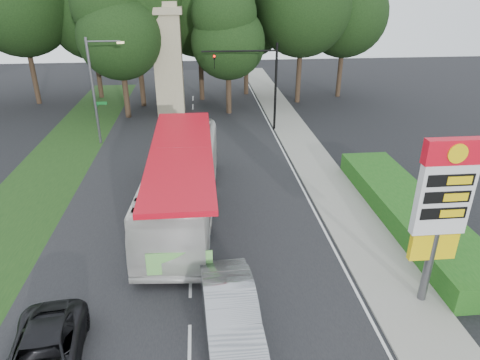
{
  "coord_description": "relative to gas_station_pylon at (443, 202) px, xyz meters",
  "views": [
    {
      "loc": [
        0.69,
        -10.72,
        11.62
      ],
      "look_at": [
        2.63,
        9.37,
        2.2
      ],
      "focal_mm": 32.0,
      "sensor_mm": 36.0,
      "label": 1
    }
  ],
  "objects": [
    {
      "name": "traffic_signal_mast",
      "position": [
        -3.52,
        22.0,
        0.22
      ],
      "size": [
        6.1,
        0.35,
        7.2
      ],
      "color": "black",
      "rests_on": "ground"
    },
    {
      "name": "hedge",
      "position": [
        2.3,
        6.01,
        -3.85
      ],
      "size": [
        3.0,
        14.0,
        1.2
      ],
      "primitive_type": "cube",
      "color": "#185015",
      "rests_on": "ground"
    },
    {
      "name": "grass_verge_left",
      "position": [
        -18.7,
        16.01,
        -4.44
      ],
      "size": [
        5.0,
        50.0,
        0.02
      ],
      "primitive_type": "cube",
      "color": "#193814",
      "rests_on": "ground"
    },
    {
      "name": "tree_monument_left",
      "position": [
        -15.2,
        27.01,
        4.23
      ],
      "size": [
        7.28,
        7.28,
        14.3
      ],
      "color": "#2D2116",
      "rests_on": "ground"
    },
    {
      "name": "tree_monument_right",
      "position": [
        -5.7,
        27.51,
        3.56
      ],
      "size": [
        6.72,
        6.72,
        13.2
      ],
      "color": "#2D2116",
      "rests_on": "ground"
    },
    {
      "name": "suv_charcoal",
      "position": [
        -13.81,
        -2.15,
        -3.76
      ],
      "size": [
        2.8,
        5.17,
        1.38
      ],
      "primitive_type": "imported",
      "rotation": [
        0.0,
        0.0,
        0.11
      ],
      "color": "black",
      "rests_on": "ground"
    },
    {
      "name": "monument",
      "position": [
        -11.2,
        28.01,
        0.66
      ],
      "size": [
        3.0,
        3.0,
        10.05
      ],
      "color": "tan",
      "rests_on": "ground"
    },
    {
      "name": "sedan_silver",
      "position": [
        -7.7,
        -0.86,
        -3.56
      ],
      "size": [
        2.17,
        5.46,
        1.77
      ],
      "primitive_type": "imported",
      "rotation": [
        0.0,
        0.0,
        0.06
      ],
      "color": "#96989D",
      "rests_on": "ground"
    },
    {
      "name": "tree_east_near",
      "position": [
        -3.2,
        35.01,
        5.23
      ],
      "size": [
        8.12,
        8.12,
        15.95
      ],
      "color": "#2D2116",
      "rests_on": "ground"
    },
    {
      "name": "road_surface",
      "position": [
        -9.2,
        10.01,
        -4.44
      ],
      "size": [
        14.0,
        80.0,
        0.02
      ],
      "primitive_type": "cube",
      "color": "black",
      "rests_on": "ground"
    },
    {
      "name": "gas_station_pylon",
      "position": [
        0.0,
        0.0,
        0.0
      ],
      "size": [
        2.1,
        0.45,
        6.85
      ],
      "color": "#59595E",
      "rests_on": "ground"
    },
    {
      "name": "streetlight_signs",
      "position": [
        -16.19,
        20.01,
        -0.01
      ],
      "size": [
        2.75,
        0.98,
        8.0
      ],
      "color": "#59595E",
      "rests_on": "ground"
    },
    {
      "name": "sidewalk_right",
      "position": [
        -0.7,
        10.01,
        -4.39
      ],
      "size": [
        3.0,
        80.0,
        0.12
      ],
      "primitive_type": "cube",
      "color": "gray",
      "rests_on": "ground"
    },
    {
      "name": "ground",
      "position": [
        -9.2,
        -1.99,
        -4.45
      ],
      "size": [
        120.0,
        120.0,
        0.0
      ],
      "primitive_type": "plane",
      "color": "black",
      "rests_on": "ground"
    },
    {
      "name": "transit_bus",
      "position": [
        -9.56,
        8.15,
        -2.58
      ],
      "size": [
        4.18,
        13.59,
        3.73
      ],
      "primitive_type": "imported",
      "rotation": [
        0.0,
        0.0,
        -0.08
      ],
      "color": "silver",
      "rests_on": "ground"
    }
  ]
}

